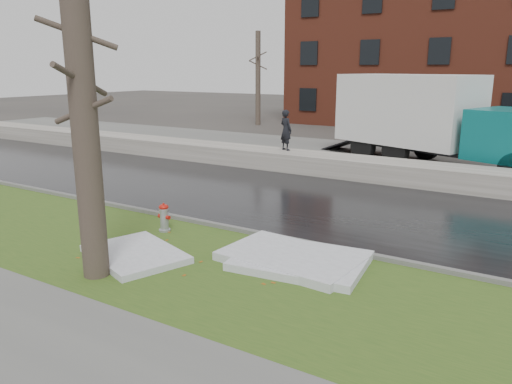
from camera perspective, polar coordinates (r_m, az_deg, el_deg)
The scene contains 17 objects.
ground at distance 11.85m, azimuth -5.65°, elevation -5.80°, with size 120.00×120.00×0.00m, color #47423D.
verge at distance 10.94m, azimuth -9.64°, elevation -7.53°, with size 60.00×4.50×0.04m, color #314F1A.
sidewalk at distance 8.76m, azimuth -26.47°, elevation -14.56°, with size 60.00×3.00×0.05m, color slate.
road at distance 15.49m, azimuth 4.43°, elevation -0.94°, with size 60.00×7.00×0.03m, color black.
parking_lot at distance 23.22m, azimuth 14.11°, elevation 3.69°, with size 60.00×9.00×0.03m, color slate.
curb at distance 12.59m, azimuth -2.91°, elevation -4.20°, with size 60.00×0.15×0.14m, color slate.
snowbank at distance 19.16m, azimuth 10.23°, elevation 2.87°, with size 60.00×1.60×0.75m, color #B5AEA6.
brick_building at distance 39.15m, azimuth 25.36°, elevation 14.17°, with size 26.00×12.00×10.00m, color maroon.
bg_tree_left at distance 36.12m, azimuth 0.23°, elevation 12.94°, with size 1.40×1.62×6.50m.
bg_tree_center at distance 37.12m, azimuth 11.70°, elevation 12.69°, with size 1.40×1.62×6.50m.
fire_hydrant at distance 12.58m, azimuth -10.45°, elevation -2.73°, with size 0.35×0.30×0.73m.
tree at distance 9.69m, azimuth -19.09°, elevation 8.42°, with size 1.29×1.51×6.24m.
box_truck at distance 22.05m, azimuth 19.46°, elevation 7.96°, with size 11.15×5.68×3.74m.
worker at distance 20.27m, azimuth 3.44°, elevation 7.08°, with size 0.60×0.39×1.63m, color black.
snow_patch_near at distance 10.47m, azimuth 5.17°, elevation -7.79°, with size 2.60×2.00×0.16m, color silver.
snow_patch_far at distance 11.11m, azimuth -13.64°, elevation -6.91°, with size 2.20×1.60×0.14m, color silver.
snow_patch_side at distance 10.57m, azimuth 4.03°, elevation -7.51°, with size 2.80×1.80×0.18m, color silver.
Camera 1 is at (6.80, -8.84, 4.00)m, focal length 35.00 mm.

